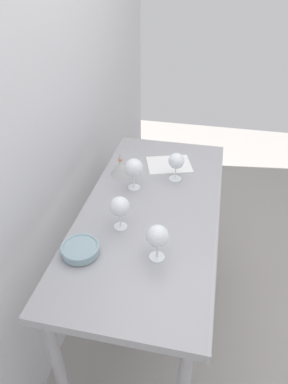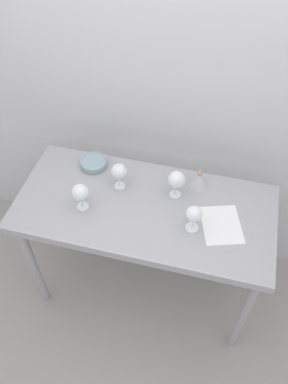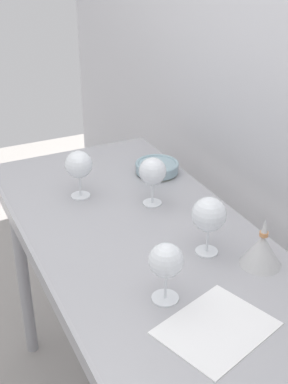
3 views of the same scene
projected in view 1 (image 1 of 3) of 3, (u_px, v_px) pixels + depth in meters
ground_plane at (149, 319)px, 2.21m from camera, size 6.00×6.00×0.00m
back_wall at (43, 122)px, 1.54m from camera, size 3.80×0.04×2.60m
steel_counter at (151, 224)px, 1.74m from camera, size 1.40×0.65×0.90m
wine_glass_far_right at (134, 168)px, 1.75m from camera, size 0.10×0.10×0.17m
wine_glass_near_right at (176, 162)px, 1.82m from camera, size 0.09×0.09×0.16m
wine_glass_near_left at (158, 237)px, 1.35m from camera, size 0.09×0.09×0.16m
wine_glass_far_left at (120, 207)px, 1.50m from camera, size 0.09×0.09×0.16m
tasting_sheet_upper at (169, 164)px, 2.01m from camera, size 0.26×0.30×0.00m
tasting_bowl at (80, 249)px, 1.42m from camera, size 0.16×0.16×0.04m
decanter_funnel at (121, 167)px, 1.90m from camera, size 0.11×0.11×0.14m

